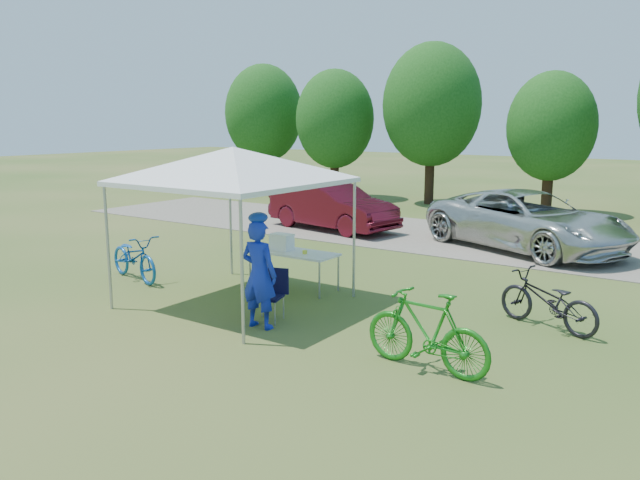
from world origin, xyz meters
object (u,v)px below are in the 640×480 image
object	(u,v)px
cooler	(282,242)
bike_blue	(134,257)
bike_green	(427,331)
minivan	(527,220)
folding_chair	(272,290)
cyclist	(259,274)
folding_table	(293,254)
bike_dark	(547,301)
sedan	(332,206)

from	to	relation	value
cooler	bike_blue	bearing A→B (deg)	-154.40
bike_green	minivan	size ratio (longest dim) A/B	0.34
folding_chair	cyclist	xyz separation A→B (m)	(0.09, -0.41, 0.36)
folding_table	folding_chair	world-z (taller)	folding_chair
cyclist	bike_blue	bearing A→B (deg)	-15.13
folding_chair	bike_dark	world-z (taller)	bike_dark
folding_table	minivan	size ratio (longest dim) A/B	0.33
folding_table	sedan	distance (m)	6.60
bike_blue	bike_dark	bearing A→B (deg)	-64.90
cooler	sedan	xyz separation A→B (m)	(-2.74, 5.87, -0.17)
bike_blue	bike_dark	size ratio (longest dim) A/B	1.05
cooler	cyclist	world-z (taller)	cyclist
cooler	bike_blue	distance (m)	3.07
folding_table	cyclist	bearing A→B (deg)	-65.46
bike_dark	minivan	world-z (taller)	minivan
minivan	sedan	xyz separation A→B (m)	(-5.58, -0.30, -0.04)
cooler	minivan	bearing A→B (deg)	65.29
cyclist	bike_green	bearing A→B (deg)	174.86
sedan	folding_table	bearing A→B (deg)	-142.96
bike_dark	minivan	xyz separation A→B (m)	(-2.08, 5.84, 0.30)
bike_blue	bike_green	bearing A→B (deg)	-84.74
bike_green	cyclist	bearing A→B (deg)	-87.48
folding_table	cooler	bearing A→B (deg)	-180.00
folding_table	bike_blue	xyz separation A→B (m)	(-3.02, -1.31, -0.21)
folding_table	bike_green	xyz separation A→B (m)	(3.84, -2.24, -0.14)
cooler	bike_green	distance (m)	4.70
sedan	minivan	bearing A→B (deg)	-77.07
bike_dark	sedan	bearing A→B (deg)	-107.79
cyclist	sedan	bearing A→B (deg)	-66.80
bike_blue	cyclist	bearing A→B (deg)	-88.85
bike_dark	minivan	bearing A→B (deg)	-142.31
sedan	cyclist	bearing A→B (deg)	-143.66
cooler	bike_dark	bearing A→B (deg)	3.85
minivan	bike_green	bearing A→B (deg)	-147.72
cyclist	minivan	world-z (taller)	cyclist
cooler	cyclist	distance (m)	2.49
folding_table	cyclist	xyz separation A→B (m)	(0.98, -2.15, 0.17)
folding_chair	cooler	xyz separation A→B (m)	(-1.17, 1.74, 0.39)
folding_chair	sedan	xyz separation A→B (m)	(-3.91, 7.61, 0.21)
folding_chair	sedan	distance (m)	8.55
cooler	cyclist	size ratio (longest dim) A/B	0.25
cooler	minivan	size ratio (longest dim) A/B	0.08
cyclist	bike_dark	xyz separation A→B (m)	(3.66, 2.48, -0.40)
folding_table	cooler	xyz separation A→B (m)	(-0.28, -0.00, 0.20)
minivan	sedan	size ratio (longest dim) A/B	1.26
cyclist	minivan	bearing A→B (deg)	-104.06
cooler	bike_dark	xyz separation A→B (m)	(4.92, 0.33, -0.43)
folding_chair	cyclist	world-z (taller)	cyclist
cooler	cyclist	xyz separation A→B (m)	(1.26, -2.15, -0.03)
folding_table	minivan	world-z (taller)	minivan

